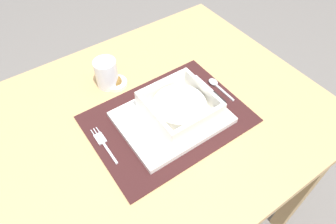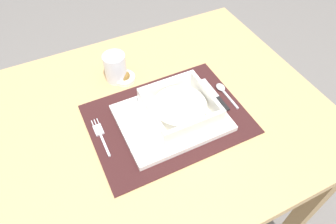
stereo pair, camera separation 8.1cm
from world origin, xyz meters
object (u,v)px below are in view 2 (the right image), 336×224
Objects in this scene: fork at (100,134)px; spoon at (222,89)px; porridge_bowl at (180,109)px; butter_knife at (217,96)px; condiment_saucer at (124,77)px; bread_knife at (213,104)px; dining_table at (158,135)px; drinking_glass at (116,69)px.

spoon reaches higher than fork.
porridge_bowl reaches higher than spoon.
condiment_saucer reaches higher than butter_knife.
porridge_bowl is at bearing -10.87° from fork.
dining_table is at bearing 161.46° from bread_knife.
bread_knife is at bearing -143.29° from butter_knife.
porridge_bowl reaches higher than dining_table.
bread_knife is 0.28m from condiment_saucer.
bread_knife is at bearing -7.05° from fork.
spoon is (0.21, -0.01, 0.11)m from dining_table.
spoon is (0.37, 0.00, 0.00)m from fork.
dining_table is 0.20m from bread_knife.
butter_knife is (0.18, -0.02, 0.11)m from dining_table.
dining_table is at bearing 133.48° from porridge_bowl.
porridge_bowl reaches higher than butter_knife.
drinking_glass is at bearing 139.98° from condiment_saucer.
fork is at bearing -177.74° from dining_table.
porridge_bowl is 0.14m from butter_knife.
butter_knife is at bearing 38.42° from bread_knife.
bread_knife is at bearing 0.55° from porridge_bowl.
fork is (-0.21, 0.04, -0.04)m from porridge_bowl.
porridge_bowl reaches higher than condiment_saucer.
dining_table is 0.20m from fork.
porridge_bowl is (0.04, -0.05, 0.15)m from dining_table.
bread_knife is (0.11, 0.00, -0.04)m from porridge_bowl.
bread_knife is 2.04× the size of condiment_saucer.
fork is 1.16× the size of spoon.
fork is 1.47× the size of drinking_glass.
condiment_saucer is at bearing 134.98° from butter_knife.
bread_knife is at bearing -146.20° from spoon.
fork is 0.93× the size of butter_knife.
butter_knife reaches higher than dining_table.
bread_knife is at bearing -16.82° from dining_table.
fork is 0.22m from drinking_glass.
condiment_saucer is at bearing 142.31° from spoon.
drinking_glass reaches higher than butter_knife.
spoon reaches higher than butter_knife.
condiment_saucer reaches higher than dining_table.
dining_table is 7.24× the size of fork.
fork is 0.37m from spoon.
butter_knife is 0.31m from drinking_glass.
bread_knife is (-0.05, -0.04, -0.00)m from spoon.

